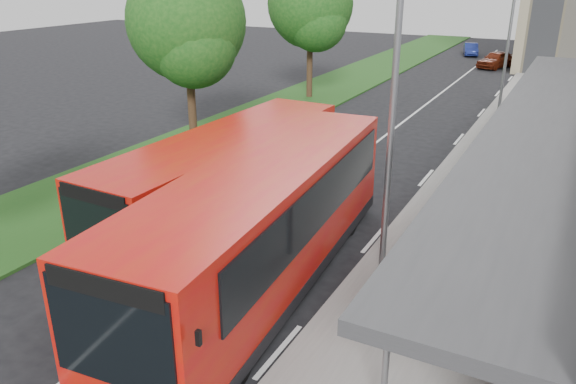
# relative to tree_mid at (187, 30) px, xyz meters

# --- Properties ---
(ground) EXTENTS (120.00, 120.00, 0.00)m
(ground) POSITION_rel_tree_mid_xyz_m (7.01, -9.05, -5.16)
(ground) COLOR black
(ground) RESTS_ON ground
(pavement) EXTENTS (5.00, 80.00, 0.15)m
(pavement) POSITION_rel_tree_mid_xyz_m (13.01, 10.95, -5.09)
(pavement) COLOR gray
(pavement) RESTS_ON ground
(grass_verge) EXTENTS (5.00, 80.00, 0.10)m
(grass_verge) POSITION_rel_tree_mid_xyz_m (0.01, 10.95, -5.11)
(grass_verge) COLOR #1D4B18
(grass_verge) RESTS_ON ground
(lane_centre_line) EXTENTS (0.12, 70.00, 0.01)m
(lane_centre_line) POSITION_rel_tree_mid_xyz_m (7.01, 5.95, -5.16)
(lane_centre_line) COLOR silver
(lane_centre_line) RESTS_ON ground
(kerb_dashes) EXTENTS (0.12, 56.00, 0.01)m
(kerb_dashes) POSITION_rel_tree_mid_xyz_m (10.31, 9.95, -5.16)
(kerb_dashes) COLOR silver
(kerb_dashes) RESTS_ON ground
(tree_mid) EXTENTS (4.97, 4.97, 7.99)m
(tree_mid) POSITION_rel_tree_mid_xyz_m (0.00, 0.00, 0.00)
(tree_mid) COLOR #332414
(tree_mid) RESTS_ON ground
(tree_far) EXTENTS (5.09, 5.09, 8.18)m
(tree_far) POSITION_rel_tree_mid_xyz_m (-0.00, 12.00, 0.12)
(tree_far) COLOR #332414
(tree_far) RESTS_ON ground
(lamp_post_near) EXTENTS (1.44, 0.28, 8.00)m
(lamp_post_near) POSITION_rel_tree_mid_xyz_m (11.13, -7.05, -0.44)
(lamp_post_near) COLOR gray
(lamp_post_near) RESTS_ON pavement
(lamp_post_far) EXTENTS (1.44, 0.28, 8.00)m
(lamp_post_far) POSITION_rel_tree_mid_xyz_m (11.13, 12.95, -0.44)
(lamp_post_far) COLOR gray
(lamp_post_far) RESTS_ON pavement
(bus_main) EXTENTS (3.74, 11.51, 3.21)m
(bus_main) POSITION_rel_tree_mid_xyz_m (8.64, -8.75, -3.52)
(bus_main) COLOR #B6090C
(bus_main) RESTS_ON ground
(bus_second) EXTENTS (3.02, 10.45, 2.93)m
(bus_second) POSITION_rel_tree_mid_xyz_m (5.81, -6.12, -3.66)
(bus_second) COLOR #B6090C
(bus_second) RESTS_ON ground
(litter_bin) EXTENTS (0.55, 0.55, 0.79)m
(litter_bin) POSITION_rel_tree_mid_xyz_m (12.26, 2.08, -4.62)
(litter_bin) COLOR #351D15
(litter_bin) RESTS_ON pavement
(bollard) EXTENTS (0.18, 0.18, 0.85)m
(bollard) POSITION_rel_tree_mid_xyz_m (11.74, 9.64, -4.59)
(bollard) COLOR yellow
(bollard) RESTS_ON pavement
(car_near) EXTENTS (2.91, 4.32, 1.37)m
(car_near) POSITION_rel_tree_mid_xyz_m (8.55, 29.39, -4.48)
(car_near) COLOR #591C0C
(car_near) RESTS_ON ground
(car_far) EXTENTS (1.97, 3.57, 1.12)m
(car_far) POSITION_rel_tree_mid_xyz_m (5.33, 35.87, -4.60)
(car_far) COLOR navy
(car_far) RESTS_ON ground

